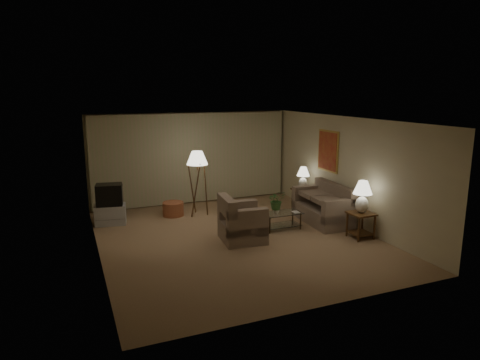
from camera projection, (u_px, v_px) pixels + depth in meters
name	position (u px, v px, depth m)	size (l,w,h in m)	color
ground	(236.00, 238.00, 9.87)	(7.00, 7.00, 0.00)	#A57C5B
room_shell	(214.00, 154.00, 10.88)	(6.04, 7.02, 2.72)	#C4B796
sofa	(322.00, 207.00, 10.94)	(1.86, 1.07, 0.78)	#84705E
armchair	(242.00, 223.00, 9.61)	(1.14, 1.10, 0.82)	#84705E
side_table_near	(361.00, 221.00, 9.77)	(0.53, 0.53, 0.60)	#3C1F10
side_table_far	(303.00, 195.00, 12.12)	(0.55, 0.46, 0.60)	#3C1F10
table_lamp_near	(363.00, 194.00, 9.64)	(0.43, 0.43, 0.74)	white
table_lamp_far	(303.00, 176.00, 12.01)	(0.36, 0.36, 0.63)	white
coffee_table	(282.00, 218.00, 10.41)	(0.97, 0.53, 0.41)	silver
tv_cabinet	(111.00, 215.00, 10.81)	(0.82, 0.59, 0.50)	#ABABAD
crt_tv	(109.00, 195.00, 10.70)	(0.70, 0.55, 0.54)	black
floor_lamp	(198.00, 182.00, 11.46)	(0.57, 0.57, 1.75)	#3C1F10
ottoman	(173.00, 209.00, 11.55)	(0.56, 0.56, 0.38)	#A95A39
vase	(276.00, 210.00, 10.31)	(0.15, 0.15, 0.16)	white
flowers	(277.00, 198.00, 10.25)	(0.42, 0.36, 0.47)	#3C7031
book	(293.00, 212.00, 10.39)	(0.15, 0.21, 0.02)	olive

